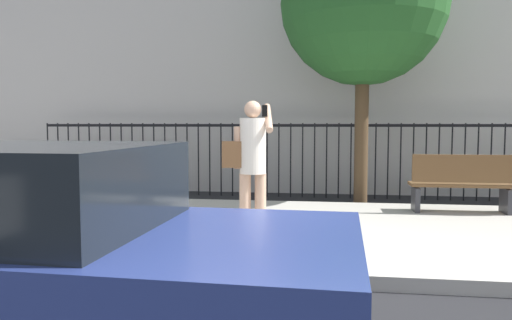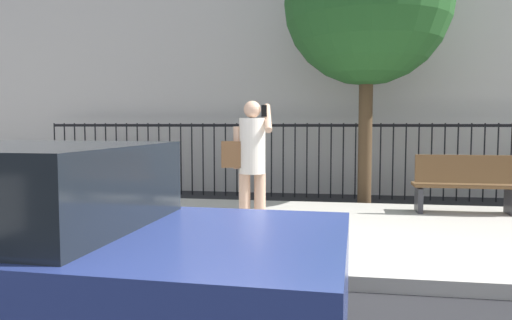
{
  "view_description": "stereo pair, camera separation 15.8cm",
  "coord_description": "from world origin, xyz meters",
  "px_view_note": "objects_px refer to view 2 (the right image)",
  "views": [
    {
      "loc": [
        0.35,
        -4.64,
        1.59
      ],
      "look_at": [
        -0.58,
        1.95,
        1.09
      ],
      "focal_mm": 34.44,
      "sensor_mm": 36.0,
      "label": 1
    },
    {
      "loc": [
        0.51,
        -4.61,
        1.59
      ],
      "look_at": [
        -0.58,
        1.95,
        1.09
      ],
      "focal_mm": 34.44,
      "sensor_mm": 36.0,
      "label": 2
    }
  ],
  "objects_px": {
    "parked_hatchback": "(18,258)",
    "street_bench": "(466,183)",
    "street_tree_near": "(367,2)",
    "pedestrian_on_phone": "(250,157)"
  },
  "relations": [
    {
      "from": "street_tree_near",
      "to": "pedestrian_on_phone",
      "type": "bearing_deg",
      "value": -116.73
    },
    {
      "from": "parked_hatchback",
      "to": "street_bench",
      "type": "height_order",
      "value": "parked_hatchback"
    },
    {
      "from": "street_bench",
      "to": "street_tree_near",
      "type": "height_order",
      "value": "street_tree_near"
    },
    {
      "from": "street_tree_near",
      "to": "street_bench",
      "type": "bearing_deg",
      "value": -41.56
    },
    {
      "from": "parked_hatchback",
      "to": "street_bench",
      "type": "relative_size",
      "value": 2.66
    },
    {
      "from": "pedestrian_on_phone",
      "to": "street_tree_near",
      "type": "relative_size",
      "value": 0.32
    },
    {
      "from": "pedestrian_on_phone",
      "to": "street_tree_near",
      "type": "xyz_separation_m",
      "value": [
        1.64,
        3.25,
        2.68
      ]
    },
    {
      "from": "street_bench",
      "to": "street_tree_near",
      "type": "bearing_deg",
      "value": 138.44
    },
    {
      "from": "pedestrian_on_phone",
      "to": "parked_hatchback",
      "type": "bearing_deg",
      "value": -106.05
    },
    {
      "from": "pedestrian_on_phone",
      "to": "street_bench",
      "type": "bearing_deg",
      "value": 31.41
    }
  ]
}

